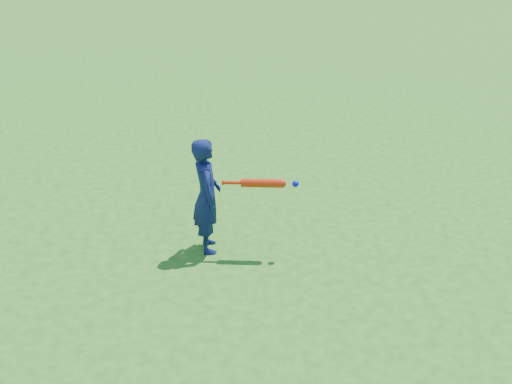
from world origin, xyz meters
TOP-DOWN VIEW (x-y plane):
  - ground at (0.00, 0.00)m, footprint 80.00×80.00m
  - child at (-0.71, -0.15)m, footprint 0.31×0.45m
  - bat_swing at (-0.13, -0.30)m, footprint 0.75×0.19m

SIDE VIEW (x-z plane):
  - ground at x=0.00m, z-range 0.00..0.00m
  - child at x=-0.71m, z-range 0.00..1.20m
  - bat_swing at x=-0.13m, z-range 0.73..0.81m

